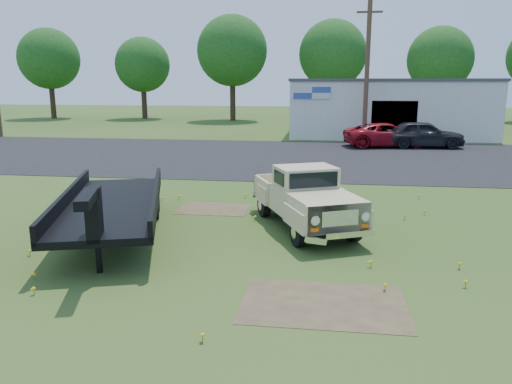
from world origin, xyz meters
TOP-DOWN VIEW (x-y plane):
  - ground at (0.00, 0.00)m, footprint 140.00×140.00m
  - asphalt_lot at (0.00, 15.00)m, footprint 90.00×14.00m
  - dirt_patch_a at (1.50, -3.00)m, footprint 3.00×2.00m
  - dirt_patch_b at (-2.00, 3.50)m, footprint 2.20×1.60m
  - commercial_building at (6.00, 26.99)m, footprint 14.20×8.20m
  - utility_pole_mid at (4.00, 22.00)m, footprint 1.60×0.30m
  - treeline_a at (-28.00, 40.00)m, footprint 6.40×6.40m
  - treeline_b at (-18.00, 41.00)m, footprint 5.76×5.76m
  - treeline_c at (-8.00, 39.50)m, footprint 7.04×7.04m
  - treeline_d at (2.00, 40.50)m, footprint 6.72×6.72m
  - treeline_e at (12.00, 39.00)m, footprint 6.08×6.08m
  - vintage_pickup_truck at (0.95, 1.84)m, footprint 3.61×5.10m
  - flatbed_trailer at (-4.00, 0.45)m, footprint 4.31×7.41m
  - red_pickup at (5.24, 19.96)m, footprint 5.59×3.39m
  - dark_sedan at (7.34, 19.86)m, footprint 4.91×2.24m

SIDE VIEW (x-z plane):
  - ground at x=0.00m, z-range 0.00..0.00m
  - asphalt_lot at x=0.00m, z-range -0.01..0.01m
  - dirt_patch_a at x=1.50m, z-range -0.01..0.01m
  - dirt_patch_b at x=-2.00m, z-range -0.01..0.01m
  - red_pickup at x=5.24m, z-range 0.00..1.45m
  - dark_sedan at x=7.34m, z-range 0.00..1.64m
  - vintage_pickup_truck at x=0.95m, z-range 0.00..1.73m
  - flatbed_trailer at x=-4.00m, z-range 0.00..1.92m
  - commercial_building at x=6.00m, z-range 0.03..4.18m
  - utility_pole_mid at x=4.00m, z-range 0.10..9.10m
  - treeline_b at x=-18.00m, z-range 1.38..9.95m
  - treeline_e at x=12.00m, z-range 1.46..10.51m
  - treeline_a at x=-28.00m, z-range 1.54..11.06m
  - treeline_d at x=2.00m, z-range 1.62..11.62m
  - treeline_c at x=-8.00m, z-range 1.70..12.17m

